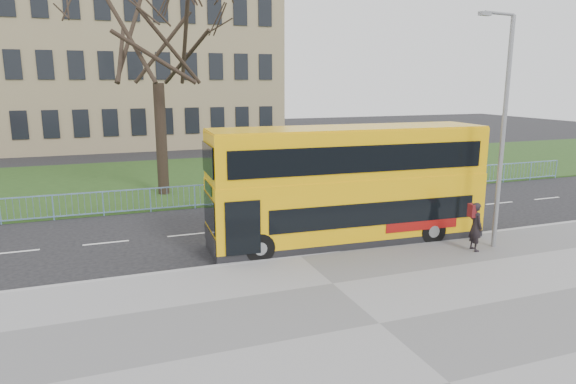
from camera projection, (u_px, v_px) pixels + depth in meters
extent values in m
plane|color=black|center=(284.00, 245.00, 18.45)|extent=(120.00, 120.00, 0.00)
cube|color=slate|center=(379.00, 326.00, 12.25)|extent=(80.00, 10.50, 0.12)
cube|color=#949497|center=(300.00, 257.00, 17.02)|extent=(80.00, 0.20, 0.14)
cube|color=#1F3A15|center=(205.00, 176.00, 31.55)|extent=(80.00, 15.40, 0.08)
cube|color=#917F5C|center=(105.00, 68.00, 47.37)|extent=(30.00, 15.00, 14.00)
cube|color=#F2B20A|center=(347.00, 209.00, 18.49)|extent=(10.03, 2.84, 1.84)
cube|color=#F2B20A|center=(348.00, 180.00, 18.26)|extent=(10.03, 2.84, 0.32)
cube|color=#F2B20A|center=(349.00, 152.00, 18.05)|extent=(9.98, 2.79, 1.65)
cube|color=black|center=(377.00, 214.00, 17.53)|extent=(7.65, 0.41, 0.80)
cube|color=black|center=(363.00, 159.00, 16.98)|extent=(9.13, 0.48, 0.90)
cylinder|color=black|center=(260.00, 248.00, 16.61)|extent=(0.99, 0.31, 0.98)
cylinder|color=black|center=(432.00, 231.00, 18.51)|extent=(0.99, 0.31, 0.98)
imported|color=black|center=(476.00, 227.00, 17.36)|extent=(0.48, 0.66, 1.67)
cylinder|color=gray|center=(503.00, 136.00, 17.14)|extent=(0.15, 0.15, 7.72)
cylinder|color=gray|center=(500.00, 13.00, 15.99)|extent=(1.35, 0.33, 0.10)
cube|color=gray|center=(485.00, 14.00, 15.66)|extent=(0.46, 0.25, 0.12)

